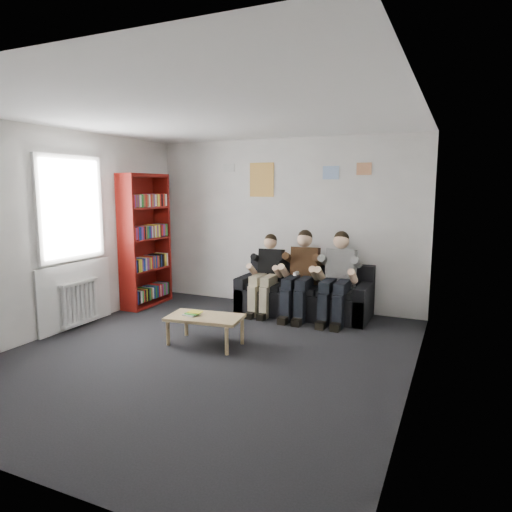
{
  "coord_description": "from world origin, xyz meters",
  "views": [
    {
      "loc": [
        2.61,
        -4.41,
        1.93
      ],
      "look_at": [
        0.03,
        1.3,
        0.98
      ],
      "focal_mm": 32.0,
      "sensor_mm": 36.0,
      "label": 1
    }
  ],
  "objects_px": {
    "sofa": "(304,296)",
    "person_left": "(266,274)",
    "bookshelf": "(146,240)",
    "person_right": "(337,278)",
    "person_middle": "(301,275)",
    "coffee_table": "(205,319)"
  },
  "relations": [
    {
      "from": "sofa",
      "to": "person_left",
      "type": "relative_size",
      "value": 1.64
    },
    {
      "from": "sofa",
      "to": "bookshelf",
      "type": "height_order",
      "value": "bookshelf"
    },
    {
      "from": "bookshelf",
      "to": "person_right",
      "type": "height_order",
      "value": "bookshelf"
    },
    {
      "from": "bookshelf",
      "to": "person_right",
      "type": "bearing_deg",
      "value": 6.24
    },
    {
      "from": "bookshelf",
      "to": "person_left",
      "type": "bearing_deg",
      "value": 10.03
    },
    {
      "from": "sofa",
      "to": "person_middle",
      "type": "relative_size",
      "value": 1.53
    },
    {
      "from": "sofa",
      "to": "coffee_table",
      "type": "xyz_separation_m",
      "value": [
        -0.67,
        -1.84,
        0.04
      ]
    },
    {
      "from": "sofa",
      "to": "person_middle",
      "type": "height_order",
      "value": "person_middle"
    },
    {
      "from": "coffee_table",
      "to": "sofa",
      "type": "bearing_deg",
      "value": 69.92
    },
    {
      "from": "coffee_table",
      "to": "person_middle",
      "type": "relative_size",
      "value": 0.7
    },
    {
      "from": "coffee_table",
      "to": "person_left",
      "type": "distance_m",
      "value": 1.68
    },
    {
      "from": "coffee_table",
      "to": "person_left",
      "type": "relative_size",
      "value": 0.75
    },
    {
      "from": "bookshelf",
      "to": "coffee_table",
      "type": "bearing_deg",
      "value": -34.99
    },
    {
      "from": "bookshelf",
      "to": "person_right",
      "type": "distance_m",
      "value": 3.15
    },
    {
      "from": "coffee_table",
      "to": "person_right",
      "type": "xyz_separation_m",
      "value": [
        1.23,
        1.65,
        0.32
      ]
    },
    {
      "from": "person_right",
      "to": "sofa",
      "type": "bearing_deg",
      "value": 160.26
    },
    {
      "from": "coffee_table",
      "to": "person_left",
      "type": "xyz_separation_m",
      "value": [
        0.12,
        1.65,
        0.28
      ]
    },
    {
      "from": "sofa",
      "to": "person_middle",
      "type": "bearing_deg",
      "value": -90.0
    },
    {
      "from": "person_left",
      "to": "sofa",
      "type": "bearing_deg",
      "value": 14.56
    },
    {
      "from": "bookshelf",
      "to": "person_right",
      "type": "relative_size",
      "value": 1.65
    },
    {
      "from": "sofa",
      "to": "person_left",
      "type": "distance_m",
      "value": 0.67
    },
    {
      "from": "sofa",
      "to": "coffee_table",
      "type": "bearing_deg",
      "value": -110.08
    }
  ]
}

